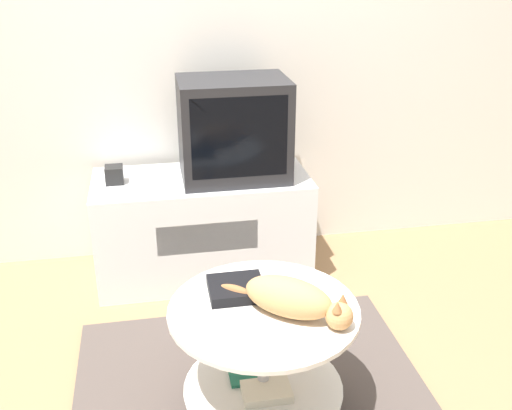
% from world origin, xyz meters
% --- Properties ---
extents(ground_plane, '(12.00, 12.00, 0.00)m').
position_xyz_m(ground_plane, '(0.00, 0.00, 0.00)').
color(ground_plane, '#93704C').
extents(wall_back, '(8.00, 0.05, 2.60)m').
position_xyz_m(wall_back, '(0.00, 1.39, 1.30)').
color(wall_back, silver).
rests_on(wall_back, ground_plane).
extents(rug, '(1.43, 1.24, 0.02)m').
position_xyz_m(rug, '(0.00, 0.00, 0.01)').
color(rug, '#4C423D').
rests_on(rug, ground_plane).
extents(tv_stand, '(1.13, 0.51, 0.57)m').
position_xyz_m(tv_stand, '(-0.09, 1.05, 0.28)').
color(tv_stand, white).
rests_on(tv_stand, ground_plane).
extents(tv, '(0.55, 0.39, 0.51)m').
position_xyz_m(tv, '(0.09, 1.04, 0.82)').
color(tv, '#232326').
rests_on(tv, tv_stand).
extents(speaker, '(0.09, 0.09, 0.09)m').
position_xyz_m(speaker, '(-0.53, 1.06, 0.61)').
color(speaker, black).
rests_on(speaker, tv_stand).
extents(coffee_table, '(0.70, 0.70, 0.47)m').
position_xyz_m(coffee_table, '(0.02, -0.08, 0.31)').
color(coffee_table, '#B2B2B7').
rests_on(coffee_table, rug).
extents(dvd_box, '(0.21, 0.19, 0.04)m').
position_xyz_m(dvd_box, '(-0.06, 0.04, 0.51)').
color(dvd_box, black).
rests_on(dvd_box, coffee_table).
extents(cat, '(0.43, 0.35, 0.14)m').
position_xyz_m(cat, '(0.12, -0.14, 0.56)').
color(cat, tan).
rests_on(cat, coffee_table).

